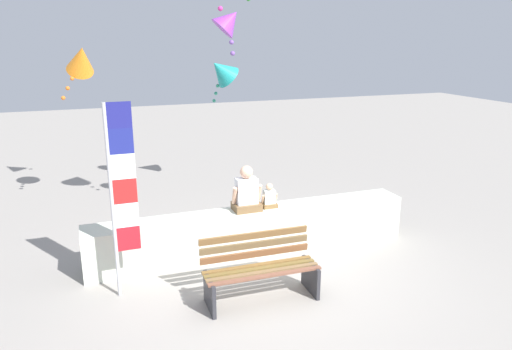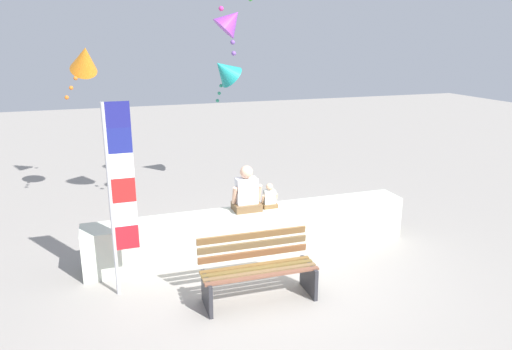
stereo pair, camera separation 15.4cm
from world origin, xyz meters
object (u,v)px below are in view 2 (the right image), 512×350
object	(u,v)px
person_child	(269,198)
kite_orange	(84,59)
flag_banner	(118,188)
kite_teal	(225,70)
person_adult	(247,193)
kite_purple	(231,21)
park_bench	(258,270)

from	to	relation	value
person_child	kite_orange	size ratio (longest dim) A/B	0.37
flag_banner	kite_teal	xyz separation A→B (m)	(2.63, 4.22, 1.23)
flag_banner	person_adult	bearing A→B (deg)	20.63
flag_banner	kite_purple	xyz separation A→B (m)	(2.15, 1.96, 2.21)
person_adult	kite_orange	xyz separation A→B (m)	(-2.34, 3.00, 2.05)
person_adult	park_bench	bearing A→B (deg)	-102.05
kite_teal	flag_banner	bearing A→B (deg)	-121.94
park_bench	flag_banner	distance (m)	2.18
park_bench	kite_purple	size ratio (longest dim) A/B	1.81
person_adult	person_child	distance (m)	0.42
person_adult	kite_teal	xyz separation A→B (m)	(0.59, 3.45, 1.75)
person_adult	flag_banner	distance (m)	2.24
kite_purple	person_adult	bearing A→B (deg)	-95.32
person_adult	kite_purple	size ratio (longest dim) A/B	0.86
park_bench	person_adult	size ratio (longest dim) A/B	2.11
kite_orange	park_bench	bearing A→B (deg)	-65.76
kite_orange	kite_teal	distance (m)	2.98
person_child	kite_orange	bearing A→B (deg)	132.40
kite_orange	kite_teal	world-z (taller)	kite_orange
person_adult	flag_banner	xyz separation A→B (m)	(-2.04, -0.77, 0.52)
park_bench	flag_banner	size ratio (longest dim) A/B	0.59
kite_orange	kite_purple	world-z (taller)	kite_purple
kite_purple	kite_teal	distance (m)	2.51
person_adult	flag_banner	world-z (taller)	flag_banner
person_adult	person_child	world-z (taller)	person_adult
person_child	flag_banner	bearing A→B (deg)	-162.53
kite_purple	kite_teal	xyz separation A→B (m)	(0.48, 2.26, -0.98)
kite_purple	park_bench	bearing A→B (deg)	-99.08
park_bench	person_child	xyz separation A→B (m)	(0.72, 1.49, 0.49)
kite_purple	kite_orange	bearing A→B (deg)	143.59
kite_orange	kite_purple	distance (m)	3.12
person_child	park_bench	bearing A→B (deg)	-115.78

